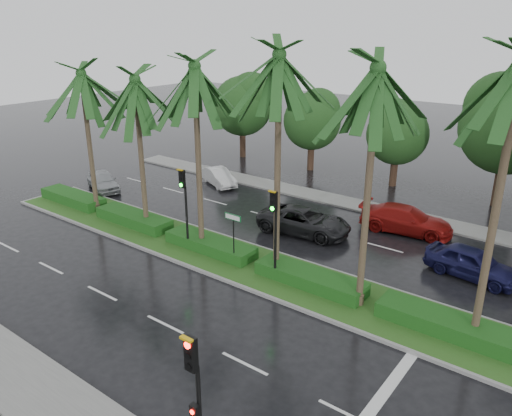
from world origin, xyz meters
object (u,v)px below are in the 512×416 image
Objects in this scene: car_silver at (103,181)px; car_white at (219,177)px; signal_near at (196,402)px; car_blue at (472,263)px; street_sign at (233,226)px; car_darkgrey at (304,221)px; car_red at (406,219)px; signal_median_left at (184,198)px.

car_white is (5.78, 5.85, -0.06)m from car_silver.
signal_near is 16.05m from car_blue.
street_sign is at bearing -81.23° from car_silver.
street_sign reaches higher than car_white.
car_white is at bearing 129.98° from signal_near.
car_darkgrey is at bearing 84.92° from street_sign.
signal_near reaches higher than car_darkgrey.
car_white is (-9.22, 9.47, -1.51)m from street_sign.
car_red reaches higher than car_silver.
car_darkgrey is (-6.50, 15.49, -1.77)m from signal_near.
car_blue is at bearing -76.54° from car_white.
car_darkgrey reaches higher than car_blue.
car_darkgrey is 5.78m from car_red.
car_silver is (-12.00, 3.80, -2.32)m from signal_median_left.
car_white is 0.87× the size of car_blue.
signal_median_left is 1.09× the size of car_silver.
signal_median_left is at bearing 131.57° from car_red.
car_blue is (24.50, 2.26, 0.05)m from car_silver.
street_sign reaches higher than car_red.
signal_near is 19.31m from car_red.
signal_median_left is 1.17× the size of car_white.
car_blue is (12.50, 6.06, -2.27)m from signal_median_left.
car_silver is 20.78m from car_red.
car_silver is 0.78× the size of car_red.
signal_median_left is 0.85× the size of car_red.
car_red is at bearing -66.55° from car_white.
car_silver is at bearing 103.47° from car_blue.
signal_median_left is 14.08m from car_blue.
signal_median_left is at bearing 124.07° from car_blue.
car_darkgrey is (0.50, 5.62, -1.39)m from street_sign.
street_sign is 5.82m from car_darkgrey.
car_red reaches higher than car_white.
car_blue is at bearing 80.98° from signal_near.
car_darkgrey is at bearing 58.92° from signal_median_left.
signal_near is 25.87m from car_silver.
car_darkgrey reaches higher than car_white.
street_sign reaches higher than car_silver.
signal_near reaches higher than car_silver.
signal_near is 13.93m from signal_median_left.
car_darkgrey is at bearing -60.30° from car_silver.
signal_near is at bearing -99.18° from car_silver.
car_red is (5.00, 9.25, -1.38)m from street_sign.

